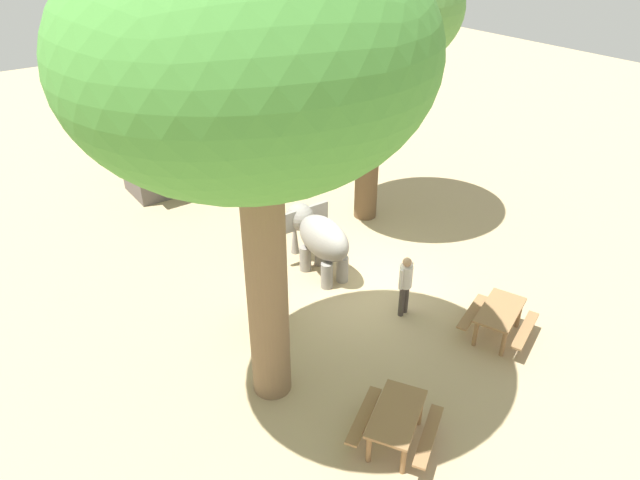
{
  "coord_description": "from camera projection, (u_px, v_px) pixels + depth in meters",
  "views": [
    {
      "loc": [
        -8.1,
        -9.35,
        8.77
      ],
      "look_at": [
        -0.23,
        1.52,
        0.8
      ],
      "focal_mm": 31.95,
      "sensor_mm": 36.0,
      "label": 1
    }
  ],
  "objects": [
    {
      "name": "ground_plane",
      "position": [
        361.0,
        287.0,
        15.08
      ],
      "size": [
        60.0,
        60.0,
        0.0
      ],
      "primitive_type": "plane",
      "color": "tan"
    },
    {
      "name": "picnic_table_near",
      "position": [
        499.0,
        316.0,
        13.09
      ],
      "size": [
        1.94,
        1.93,
        0.78
      ],
      "rotation": [
        0.0,
        0.0,
        3.52
      ],
      "color": "olive",
      "rests_on": "ground_plane"
    },
    {
      "name": "market_stall_teal",
      "position": [
        157.0,
        160.0,
        19.58
      ],
      "size": [
        2.5,
        2.5,
        2.52
      ],
      "color": "#59514C",
      "rests_on": "ground_plane"
    },
    {
      "name": "wooden_bench",
      "position": [
        264.0,
        309.0,
        13.5
      ],
      "size": [
        1.09,
        1.39,
        0.88
      ],
      "rotation": [
        0.0,
        0.0,
        4.14
      ],
      "color": "brown",
      "rests_on": "ground_plane"
    },
    {
      "name": "picnic_table_far",
      "position": [
        396.0,
        420.0,
        10.46
      ],
      "size": [
        2.05,
        2.05,
        0.78
      ],
      "rotation": [
        0.0,
        0.0,
        3.69
      ],
      "color": "olive",
      "rests_on": "ground_plane"
    },
    {
      "name": "market_stall_green",
      "position": [
        224.0,
        144.0,
        20.89
      ],
      "size": [
        2.5,
        2.5,
        2.52
      ],
      "color": "#59514C",
      "rests_on": "ground_plane"
    },
    {
      "name": "shade_tree_secondary",
      "position": [
        374.0,
        11.0,
        15.34
      ],
      "size": [
        5.05,
        4.63,
        8.15
      ],
      "color": "brown",
      "rests_on": "ground_plane"
    },
    {
      "name": "elephant",
      "position": [
        318.0,
        236.0,
        15.19
      ],
      "size": [
        1.68,
        2.47,
        1.73
      ],
      "rotation": [
        0.0,
        0.0,
        1.56
      ],
      "color": "gray",
      "rests_on": "ground_plane"
    },
    {
      "name": "shade_tree_main",
      "position": [
        254.0,
        63.0,
        8.56
      ],
      "size": [
        5.92,
        5.43,
        8.89
      ],
      "color": "brown",
      "rests_on": "ground_plane"
    },
    {
      "name": "person_handler",
      "position": [
        405.0,
        282.0,
        13.63
      ],
      "size": [
        0.5,
        0.32,
        1.62
      ],
      "rotation": [
        0.0,
        0.0,
        1.8
      ],
      "color": "#3F3833",
      "rests_on": "ground_plane"
    }
  ]
}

